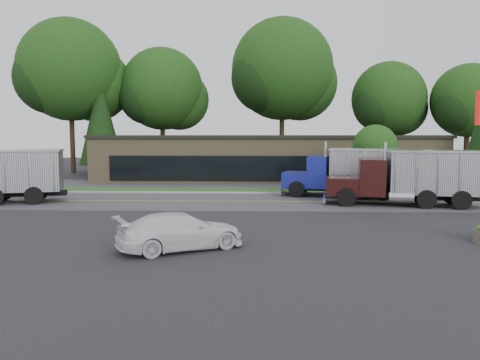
% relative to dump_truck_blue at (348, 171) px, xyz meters
% --- Properties ---
extents(ground, '(140.00, 140.00, 0.00)m').
position_rel_dump_truck_blue_xyz_m(ground, '(-7.30, -11.41, -1.80)').
color(ground, '#333338').
rests_on(ground, ground).
extents(road, '(60.00, 8.00, 0.02)m').
position_rel_dump_truck_blue_xyz_m(road, '(-7.30, -2.41, -1.80)').
color(road, '#525257').
rests_on(road, ground).
extents(center_line, '(60.00, 0.12, 0.01)m').
position_rel_dump_truck_blue_xyz_m(center_line, '(-7.30, -2.41, -1.80)').
color(center_line, gold).
rests_on(center_line, ground).
extents(curb, '(60.00, 0.30, 0.12)m').
position_rel_dump_truck_blue_xyz_m(curb, '(-7.30, 1.79, -1.80)').
color(curb, '#9E9E99').
rests_on(curb, ground).
extents(grass_verge, '(60.00, 3.40, 0.03)m').
position_rel_dump_truck_blue_xyz_m(grass_verge, '(-7.30, 3.59, -1.80)').
color(grass_verge, '#2A501B').
rests_on(grass_verge, ground).
extents(far_parking, '(60.00, 7.00, 0.02)m').
position_rel_dump_truck_blue_xyz_m(far_parking, '(-7.30, 8.59, -1.80)').
color(far_parking, '#525257').
rests_on(far_parking, ground).
extents(strip_mall, '(32.00, 12.00, 4.00)m').
position_rel_dump_truck_blue_xyz_m(strip_mall, '(-5.30, 14.59, 0.20)').
color(strip_mall, '#8E7A57').
rests_on(strip_mall, ground).
extents(tree_far_a, '(12.18, 11.47, 17.38)m').
position_rel_dump_truck_blue_xyz_m(tree_far_a, '(-27.11, 20.74, 9.29)').
color(tree_far_a, '#382619').
rests_on(tree_far_a, ground).
extents(tree_far_b, '(10.15, 9.55, 14.48)m').
position_rel_dump_truck_blue_xyz_m(tree_far_b, '(-17.14, 22.71, 7.43)').
color(tree_far_b, '#382619').
rests_on(tree_far_b, ground).
extents(tree_far_c, '(12.44, 11.71, 17.75)m').
position_rel_dump_truck_blue_xyz_m(tree_far_c, '(-3.11, 22.74, 9.53)').
color(tree_far_c, '#382619').
rests_on(tree_far_c, ground).
extents(tree_far_d, '(8.83, 8.31, 12.59)m').
position_rel_dump_truck_blue_xyz_m(tree_far_d, '(8.84, 21.70, 6.23)').
color(tree_far_d, '#382619').
rests_on(tree_far_d, ground).
extents(tree_far_e, '(8.43, 7.94, 12.03)m').
position_rel_dump_truck_blue_xyz_m(tree_far_e, '(16.83, 19.69, 5.87)').
color(tree_far_e, '#382619').
rests_on(tree_far_e, ground).
extents(evergreen_left, '(4.75, 4.75, 10.81)m').
position_rel_dump_truck_blue_xyz_m(evergreen_left, '(-23.30, 18.59, 4.13)').
color(evergreen_left, '#382619').
rests_on(evergreen_left, ground).
extents(tree_verge, '(3.57, 3.36, 5.10)m').
position_rel_dump_truck_blue_xyz_m(tree_verge, '(2.76, 3.63, 1.43)').
color(tree_verge, '#382619').
rests_on(tree_verge, ground).
extents(dump_truck_blue, '(8.31, 4.42, 3.36)m').
position_rel_dump_truck_blue_xyz_m(dump_truck_blue, '(0.00, 0.00, 0.00)').
color(dump_truck_blue, black).
rests_on(dump_truck_blue, ground).
extents(dump_truck_maroon, '(9.31, 3.99, 3.36)m').
position_rel_dump_truck_blue_xyz_m(dump_truck_maroon, '(3.02, -3.93, 0.01)').
color(dump_truck_maroon, black).
rests_on(dump_truck_maroon, ground).
extents(rally_car, '(5.10, 3.96, 1.38)m').
position_rel_dump_truck_blue_xyz_m(rally_car, '(-9.23, -15.27, -1.11)').
color(rally_car, white).
rests_on(rally_car, ground).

